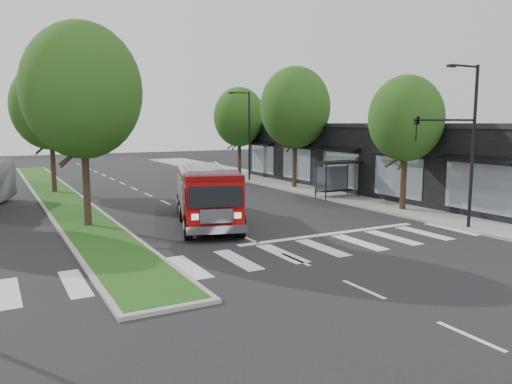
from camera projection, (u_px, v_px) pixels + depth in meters
ground at (248, 239)px, 22.84m from camera, size 140.00×140.00×0.00m
sidewalk_right at (334, 193)px, 37.42m from camera, size 5.00×80.00×0.15m
median at (58, 196)px, 35.71m from camera, size 3.00×50.00×0.15m
storefront_row at (381, 158)px, 39.20m from camera, size 8.00×30.00×5.00m
bus_shelter at (336, 169)px, 34.93m from camera, size 3.20×1.60×2.61m
tree_right_near at (406, 119)px, 29.23m from camera, size 4.40×4.40×8.05m
tree_right_mid at (295, 107)px, 39.56m from camera, size 5.60×5.60×9.72m
tree_right_far at (239, 117)px, 48.37m from camera, size 5.00×5.00×8.73m
tree_median_near at (82, 91)px, 24.32m from camera, size 5.80×5.80×10.16m
tree_median_far at (50, 106)px, 36.57m from camera, size 5.60×5.60×9.72m
streetlight_right_near at (461, 136)px, 23.66m from camera, size 4.08×0.22×8.00m
streetlight_right_far at (248, 132)px, 44.53m from camera, size 2.11×0.20×8.00m
fire_engine at (207, 196)px, 26.03m from camera, size 5.18×9.40×3.12m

